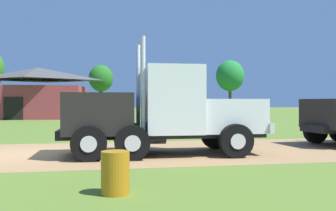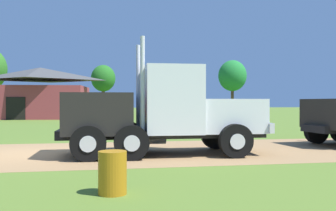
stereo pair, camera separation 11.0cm
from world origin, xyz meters
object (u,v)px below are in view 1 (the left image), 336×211
(visitor_far_side, at_px, (122,120))
(steel_barrel, at_px, (115,173))
(shed_building, at_px, (38,94))
(truck_foreground_white, at_px, (162,113))

(visitor_far_side, distance_m, steel_barrel, 10.86)
(visitor_far_side, relative_size, shed_building, 0.16)
(visitor_far_side, xyz_separation_m, steel_barrel, (-0.78, -10.82, -0.48))
(truck_foreground_white, xyz_separation_m, steel_barrel, (-1.74, -5.08, -0.95))
(visitor_far_side, relative_size, steel_barrel, 2.05)
(truck_foreground_white, bearing_deg, steel_barrel, -108.94)
(truck_foreground_white, height_order, shed_building, shed_building)
(visitor_far_side, height_order, steel_barrel, visitor_far_side)
(truck_foreground_white, xyz_separation_m, shed_building, (-8.31, 29.09, 1.24))
(truck_foreground_white, distance_m, shed_building, 30.28)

